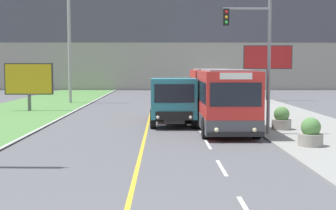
# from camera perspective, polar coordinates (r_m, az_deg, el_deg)

# --- Properties ---
(apartment_block_background) EXTENTS (80.00, 8.04, 18.86)m
(apartment_block_background) POSITION_cam_1_polar(r_m,az_deg,el_deg) (69.41, -1.41, 9.80)
(apartment_block_background) COLOR gray
(apartment_block_background) RESTS_ON ground_plane
(city_bus) EXTENTS (2.66, 12.16, 3.14)m
(city_bus) POSITION_cam_1_polar(r_m,az_deg,el_deg) (26.12, 6.20, 0.98)
(city_bus) COLOR red
(city_bus) RESTS_ON ground_plane
(dump_truck) EXTENTS (2.50, 6.27, 2.65)m
(dump_truck) POSITION_cam_1_polar(r_m,az_deg,el_deg) (25.78, 0.65, 0.35)
(dump_truck) COLOR black
(dump_truck) RESTS_ON ground_plane
(car_distant) EXTENTS (1.80, 4.30, 1.45)m
(car_distant) POSITION_cam_1_polar(r_m,az_deg,el_deg) (43.62, 2.92, 1.30)
(car_distant) COLOR black
(car_distant) RESTS_ON ground_plane
(utility_pole_far) EXTENTS (1.80, 0.28, 11.64)m
(utility_pole_far) POSITION_cam_1_polar(r_m,az_deg,el_deg) (42.95, -11.95, 8.07)
(utility_pole_far) COLOR #9E9E99
(utility_pole_far) RESTS_ON ground_plane
(traffic_light_mast) EXTENTS (2.28, 0.32, 6.39)m
(traffic_light_mast) POSITION_cam_1_polar(r_m,az_deg,el_deg) (22.60, 10.71, 6.55)
(traffic_light_mast) COLOR slate
(traffic_light_mast) RESTS_ON ground_plane
(billboard_large) EXTENTS (4.70, 0.24, 5.31)m
(billboard_large) POSITION_cam_1_polar(r_m,az_deg,el_deg) (46.11, 12.06, 5.48)
(billboard_large) COLOR #59595B
(billboard_large) RESTS_ON ground_plane
(billboard_small) EXTENTS (3.54, 0.24, 3.53)m
(billboard_small) POSITION_cam_1_polar(r_m,az_deg,el_deg) (35.89, -16.60, 2.96)
(billboard_small) COLOR #59595B
(billboard_small) RESTS_ON ground_plane
(planter_round_near) EXTENTS (0.99, 0.99, 1.16)m
(planter_round_near) POSITION_cam_1_polar(r_m,az_deg,el_deg) (19.79, 17.00, -3.34)
(planter_round_near) COLOR gray
(planter_round_near) RESTS_ON sidewalk_right
(planter_round_second) EXTENTS (0.98, 0.98, 1.17)m
(planter_round_second) POSITION_cam_1_polar(r_m,az_deg,el_deg) (24.61, 13.67, -1.70)
(planter_round_second) COLOR gray
(planter_round_second) RESTS_ON sidewalk_right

